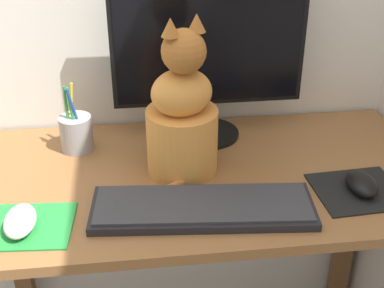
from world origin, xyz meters
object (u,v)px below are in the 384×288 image
computer_mouse_left (20,221)px  cat (182,117)px  monitor (209,50)px  pen_cup (76,132)px  computer_mouse_right (361,183)px  keyboard (203,207)px

computer_mouse_left → cat: size_ratio=0.29×
monitor → computer_mouse_left: 0.60m
computer_mouse_left → pen_cup: (0.09, 0.32, 0.03)m
monitor → pen_cup: monitor is taller
computer_mouse_right → computer_mouse_left: bearing=-176.5°
keyboard → cat: cat is taller
keyboard → computer_mouse_left: (-0.38, -0.02, 0.01)m
monitor → computer_mouse_right: (0.30, -0.31, -0.22)m
keyboard → computer_mouse_right: bearing=9.9°
cat → pen_cup: bearing=132.9°
pen_cup → cat: bearing=-27.3°
computer_mouse_right → keyboard: bearing=-175.3°
computer_mouse_left → computer_mouse_right: computer_mouse_right is taller
monitor → keyboard: 0.41m
computer_mouse_left → pen_cup: 0.34m
keyboard → cat: size_ratio=1.28×
cat → monitor: bearing=43.0°
monitor → computer_mouse_left: (-0.44, -0.35, -0.22)m
keyboard → computer_mouse_right: computer_mouse_right is taller
computer_mouse_right → cat: size_ratio=0.28×
monitor → computer_mouse_right: bearing=-45.4°
keyboard → computer_mouse_left: size_ratio=4.44×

